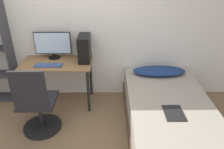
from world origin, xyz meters
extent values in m
plane|color=brown|center=(0.00, 0.00, 0.00)|extent=(14.00, 14.00, 0.00)
cube|color=silver|center=(0.00, 1.40, 1.25)|extent=(8.00, 0.05, 2.50)
cube|color=brown|center=(-0.28, 1.07, 0.75)|extent=(1.13, 0.61, 0.02)
cylinder|color=black|center=(-0.79, 0.81, 0.37)|extent=(0.04, 0.04, 0.74)
cylinder|color=black|center=(0.24, 0.81, 0.37)|extent=(0.04, 0.04, 0.74)
cylinder|color=black|center=(-0.79, 1.32, 0.37)|extent=(0.04, 0.04, 0.74)
cylinder|color=black|center=(0.24, 1.32, 0.37)|extent=(0.04, 0.04, 0.74)
cube|color=#38383D|center=(-1.06, 1.22, 0.94)|extent=(0.02, 0.30, 1.89)
cube|color=#38383D|center=(-1.42, 1.22, 0.01)|extent=(0.72, 0.30, 0.02)
cylinder|color=black|center=(-0.43, 0.41, 0.01)|extent=(0.56, 0.56, 0.03)
cylinder|color=black|center=(-0.43, 0.41, 0.24)|extent=(0.05, 0.05, 0.43)
cube|color=black|center=(-0.43, 0.41, 0.48)|extent=(0.49, 0.49, 0.04)
cube|color=black|center=(-0.43, 0.19, 0.78)|extent=(0.44, 0.04, 0.56)
cube|color=#4C3D2D|center=(1.40, 0.40, 0.12)|extent=(1.15, 1.95, 0.24)
cube|color=gray|center=(1.40, 0.40, 0.38)|extent=(1.11, 1.91, 0.29)
ellipsoid|color=navy|center=(1.40, 1.11, 0.58)|extent=(0.87, 0.36, 0.11)
cube|color=black|center=(1.38, 0.05, 0.53)|extent=(0.24, 0.32, 0.01)
cylinder|color=black|center=(-0.35, 1.26, 0.77)|extent=(0.20, 0.20, 0.01)
cylinder|color=black|center=(-0.35, 1.26, 0.81)|extent=(0.04, 0.04, 0.08)
cube|color=black|center=(-0.35, 1.27, 1.02)|extent=(0.59, 0.01, 0.37)
cube|color=#B2D1EF|center=(-0.35, 1.26, 1.02)|extent=(0.57, 0.01, 0.34)
cube|color=#33477A|center=(-0.37, 0.95, 0.77)|extent=(0.43, 0.13, 0.02)
cube|color=black|center=(0.18, 1.16, 0.97)|extent=(0.18, 0.38, 0.41)
camera|label=1|loc=(0.58, -2.12, 2.22)|focal=35.00mm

